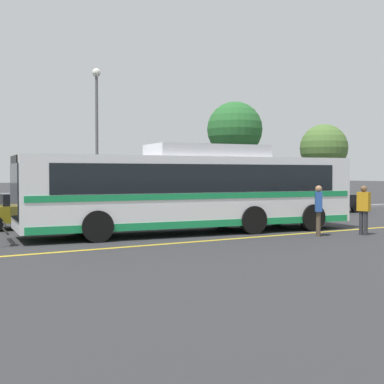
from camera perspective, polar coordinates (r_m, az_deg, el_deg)
ground_plane at (r=20.03m, az=3.51°, el=-4.17°), size 220.00×220.00×0.00m
lane_strip_0 at (r=17.49m, az=3.70°, el=-5.06°), size 32.18×0.20×0.01m
curb_strip at (r=25.48m, az=-7.98°, el=-2.69°), size 40.18×0.36×0.15m
transit_bus at (r=19.23m, az=0.06°, el=0.31°), size 12.67×3.94×3.18m
parked_car_1 at (r=21.92m, az=-17.38°, el=-1.87°), size 4.35×1.97×1.37m
parked_car_2 at (r=23.66m, az=-5.47°, el=-1.36°), size 4.09×1.90×1.52m
parked_car_3 at (r=26.23m, az=3.51°, el=-1.04°), size 4.08×2.23×1.52m
parked_car_4 at (r=30.24m, az=14.04°, el=-0.73°), size 4.37×2.18×1.45m
pedestrian_0 at (r=19.54m, az=17.84°, el=-1.52°), size 0.34×0.47×1.73m
pedestrian_1 at (r=18.77m, az=13.34°, el=-1.59°), size 0.44×0.46×1.74m
street_lamp at (r=26.14m, az=-10.13°, el=7.31°), size 0.41×0.41×7.16m
tree_0 at (r=35.18m, az=13.88°, el=4.56°), size 3.03×3.03×5.29m
tree_2 at (r=33.84m, az=4.58°, el=6.64°), size 3.48×3.48×6.65m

